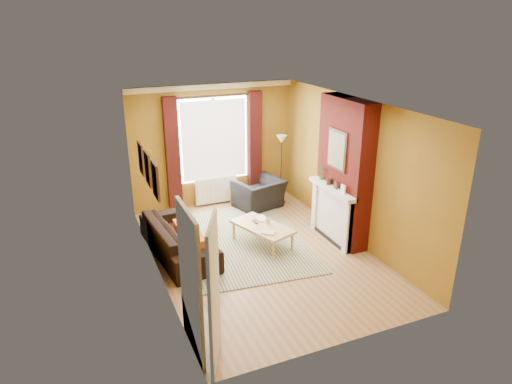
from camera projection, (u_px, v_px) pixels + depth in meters
ground at (261, 253)px, 8.57m from camera, size 5.50×5.50×0.00m
room_walls at (287, 175)px, 8.54m from camera, size 3.82×5.54×2.83m
striped_rug at (243, 241)px, 9.02m from camera, size 2.68×3.48×0.02m
sofa at (178, 238)px, 8.45m from camera, size 1.07×2.29×0.65m
armchair at (259, 194)px, 10.54m from camera, size 1.23×1.14×0.67m
coffee_table at (262, 228)px, 8.76m from camera, size 1.00×1.38×0.41m
wicker_stool at (238, 195)px, 10.71m from camera, size 0.41×0.41×0.47m
floor_lamp at (281, 150)px, 10.46m from camera, size 0.31×0.31×1.65m
book_a at (267, 234)px, 8.36m from camera, size 0.30×0.30×0.02m
book_b at (257, 220)px, 8.98m from camera, size 0.24×0.31×0.02m
mug at (268, 221)px, 8.83m from camera, size 0.12×0.12×0.10m
tv_remote at (255, 222)px, 8.87m from camera, size 0.05×0.17×0.02m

